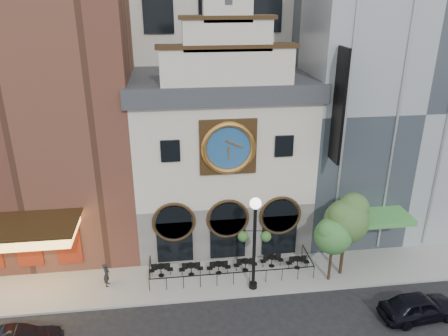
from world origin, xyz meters
TOP-DOWN VIEW (x-y plane):
  - ground at (0.00, 0.00)m, footprint 120.00×120.00m
  - sidewalk at (0.00, 2.50)m, footprint 44.00×5.00m
  - clock_building at (0.00, 7.82)m, footprint 12.60×8.78m
  - theater_building at (-13.00, 9.96)m, footprint 14.00×15.60m
  - retail_building at (12.99, 9.99)m, footprint 14.00×14.40m
  - cafe_railing at (0.00, 2.50)m, footprint 10.60×2.60m
  - bistro_0 at (-4.60, 2.73)m, footprint 1.58×0.68m
  - bistro_1 at (-2.62, 2.58)m, footprint 1.58×0.68m
  - bistro_2 at (-0.79, 2.51)m, footprint 1.58×0.68m
  - bistro_3 at (1.02, 2.61)m, footprint 1.58×0.68m
  - bistro_4 at (2.89, 2.85)m, footprint 1.58×0.68m
  - bistro_5 at (4.57, 2.43)m, footprint 1.58×0.68m
  - car_right at (10.19, -2.98)m, footprint 4.76×2.30m
  - pedestrian at (-8.00, 2.16)m, footprint 0.43×0.61m
  - lamppost at (1.19, 0.74)m, footprint 2.01×0.82m
  - tree_left at (7.30, 1.55)m, footprint 2.94×2.83m
  - tree_right at (6.28, 1.00)m, footprint 2.45×2.36m

SIDE VIEW (x-z plane):
  - ground at x=0.00m, z-range 0.00..0.00m
  - sidewalk at x=0.00m, z-range 0.00..0.15m
  - cafe_railing at x=0.00m, z-range 0.15..1.05m
  - bistro_0 at x=-4.60m, z-range 0.16..1.06m
  - bistro_1 at x=-2.62m, z-range 0.16..1.06m
  - bistro_2 at x=-0.79m, z-range 0.16..1.06m
  - bistro_3 at x=1.02m, z-range 0.16..1.06m
  - bistro_4 at x=2.89m, z-range 0.16..1.06m
  - bistro_5 at x=4.57m, z-range 0.16..1.06m
  - car_right at x=10.19m, z-range 0.00..1.57m
  - pedestrian at x=-8.00m, z-range 0.15..1.77m
  - tree_right at x=6.28m, z-range 1.25..5.96m
  - lamppost at x=1.19m, z-range 0.90..7.22m
  - tree_left at x=7.30m, z-range 1.47..7.13m
  - clock_building at x=0.00m, z-range -2.64..16.01m
  - retail_building at x=12.99m, z-range 0.14..20.14m
  - theater_building at x=-13.00m, z-range 0.10..25.10m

